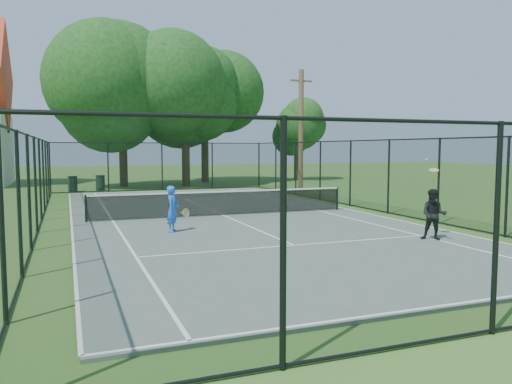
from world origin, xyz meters
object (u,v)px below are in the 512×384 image
object	(u,v)px
tennis_net	(223,202)
player_black	(434,214)
trash_bin_left	(73,184)
utility_pole	(301,130)
trash_bin_right	(100,183)
player_blue	(173,209)

from	to	relation	value
tennis_net	player_black	bearing A→B (deg)	-60.56
trash_bin_left	tennis_net	bearing A→B (deg)	-69.21
tennis_net	utility_pole	world-z (taller)	utility_pole
tennis_net	trash_bin_right	world-z (taller)	tennis_net
player_black	utility_pole	bearing A→B (deg)	77.15
tennis_net	player_black	xyz separation A→B (m)	(3.99, -7.07, 0.21)
trash_bin_left	utility_pole	distance (m)	14.20
tennis_net	player_black	distance (m)	8.12
trash_bin_right	player_blue	world-z (taller)	player_blue
tennis_net	trash_bin_left	distance (m)	14.87
player_black	trash_bin_left	bearing A→B (deg)	113.85
trash_bin_left	player_blue	world-z (taller)	player_blue
player_blue	player_black	xyz separation A→B (m)	(6.56, -3.97, 0.01)
utility_pole	player_black	world-z (taller)	utility_pole
trash_bin_right	player_black	bearing A→B (deg)	-70.28
trash_bin_left	player_blue	bearing A→B (deg)	-80.95
trash_bin_right	utility_pole	size ratio (longest dim) A/B	0.13
tennis_net	utility_pole	xyz separation A→B (m)	(7.66, 9.00, 3.14)
player_blue	trash_bin_left	bearing A→B (deg)	99.05
tennis_net	utility_pole	distance (m)	12.23
trash_bin_left	player_blue	distance (m)	17.22
player_black	tennis_net	bearing A→B (deg)	119.44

